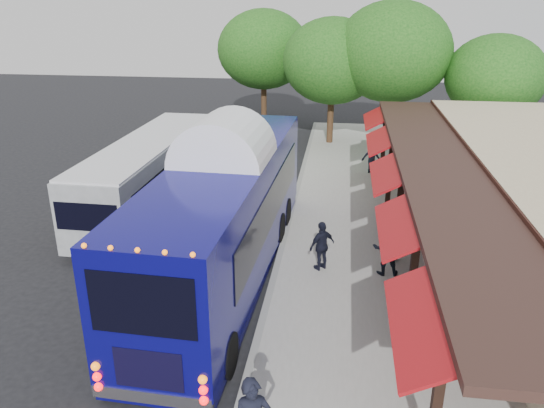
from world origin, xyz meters
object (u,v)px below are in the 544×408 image
at_px(ped_b, 386,248).
at_px(ped_d, 372,157).
at_px(coach_bus, 226,209).
at_px(city_bus, 150,171).
at_px(ped_c, 322,246).
at_px(sign_board, 401,326).

height_order(ped_b, ped_d, ped_b).
xyz_separation_m(coach_bus, ped_d, (4.84, 10.51, -1.21)).
bearing_deg(city_bus, coach_bus, -48.67).
bearing_deg(ped_b, ped_c, -5.57).
xyz_separation_m(city_bus, ped_b, (9.10, -4.71, -0.58)).
height_order(ped_d, sign_board, ped_d).
xyz_separation_m(coach_bus, ped_b, (4.85, 0.34, -1.15)).
bearing_deg(city_bus, ped_b, -26.11).
bearing_deg(sign_board, ped_b, 85.35).
bearing_deg(ped_c, ped_d, -142.72).
distance_m(coach_bus, city_bus, 6.62).
bearing_deg(ped_b, city_bus, -31.78).
distance_m(ped_b, sign_board, 3.87).
relative_size(city_bus, ped_c, 6.71).
bearing_deg(ped_c, sign_board, 75.91).
xyz_separation_m(ped_b, ped_c, (-1.95, 0.04, -0.05)).
relative_size(coach_bus, ped_d, 7.96).
height_order(city_bus, ped_c, city_bus).
xyz_separation_m(city_bus, sign_board, (9.21, -8.57, -0.72)).
bearing_deg(city_bus, ped_d, 32.26).
distance_m(coach_bus, ped_d, 11.63).
distance_m(city_bus, ped_d, 10.62).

